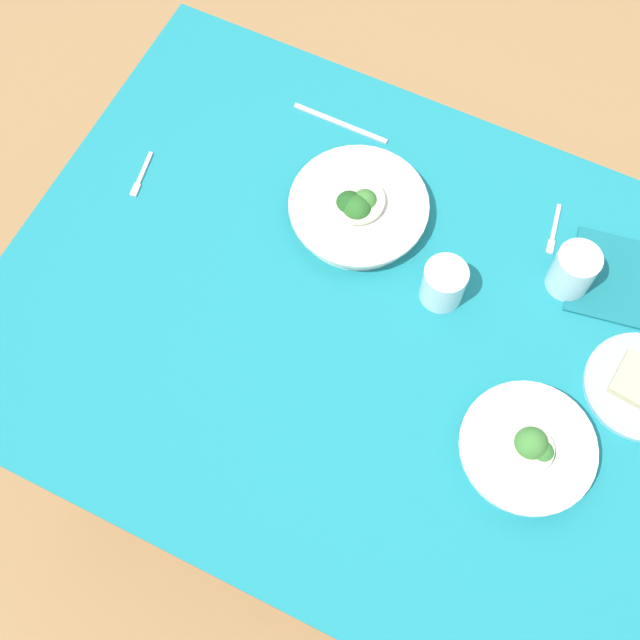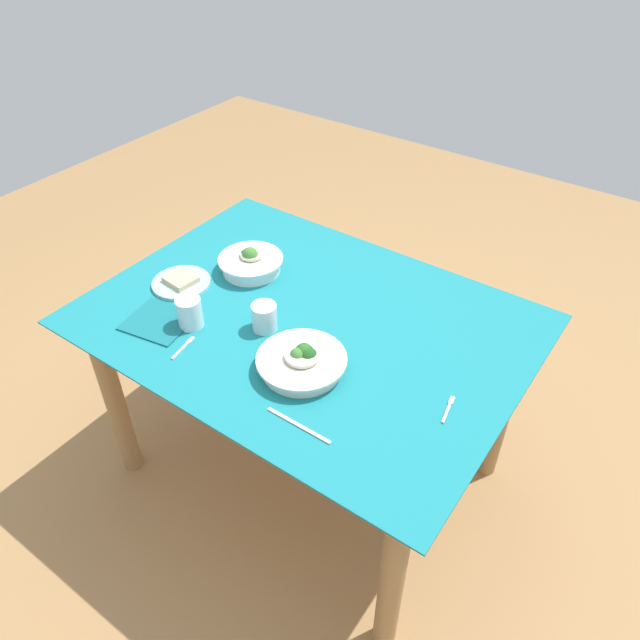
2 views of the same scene
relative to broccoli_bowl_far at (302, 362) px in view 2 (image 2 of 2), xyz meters
name	(u,v)px [view 2 (image 2 of 2)]	position (x,y,z in m)	size (l,w,h in m)	color
ground_plane	(309,466)	(0.12, -0.19, -0.77)	(6.00, 6.00, 0.00)	#9E7547
dining_table	(307,345)	(0.12, -0.19, -0.14)	(1.35, 0.99, 0.74)	#197A84
broccoli_bowl_far	(302,362)	(0.00, 0.00, 0.00)	(0.26, 0.26, 0.08)	silver
broccoli_bowl_near	(251,263)	(0.44, -0.29, 0.00)	(0.22, 0.22, 0.09)	white
bread_side_plate	(181,282)	(0.58, -0.09, -0.02)	(0.20, 0.20, 0.03)	#99C6D1
water_glass_center	(190,312)	(0.40, 0.04, 0.02)	(0.08, 0.08, 0.10)	silver
water_glass_side	(264,317)	(0.20, -0.08, 0.02)	(0.08, 0.08, 0.09)	silver
fork_by_far_bowl	(448,408)	(-0.41, -0.10, -0.03)	(0.03, 0.10, 0.00)	#B7B7BC
fork_by_near_bowl	(184,347)	(0.34, 0.13, -0.03)	(0.03, 0.11, 0.00)	#B7B7BC
table_knife_left	(299,425)	(-0.12, 0.18, -0.03)	(0.20, 0.01, 0.00)	#B7B7BC
napkin_folded_upper	(159,321)	(0.49, 0.09, -0.02)	(0.19, 0.18, 0.01)	#156870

